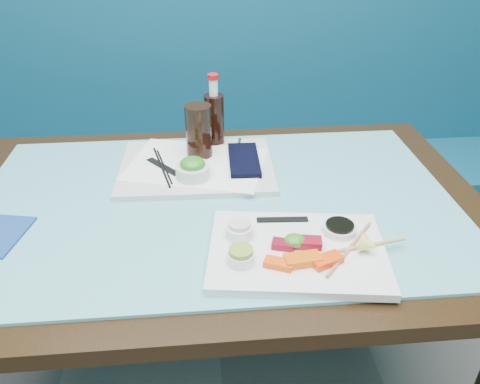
{
  "coord_description": "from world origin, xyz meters",
  "views": [
    {
      "loc": [
        -0.03,
        0.44,
        1.41
      ],
      "look_at": [
        0.06,
        1.42,
        0.8
      ],
      "focal_mm": 35.0,
      "sensor_mm": 36.0,
      "label": 1
    }
  ],
  "objects": [
    {
      "name": "booth_bench",
      "position": [
        0.0,
        2.29,
        0.37
      ],
      "size": [
        3.0,
        0.56,
        1.17
      ],
      "color": "navy",
      "rests_on": "ground"
    },
    {
      "name": "dining_table",
      "position": [
        0.0,
        1.45,
        0.67
      ],
      "size": [
        1.4,
        0.9,
        0.75
      ],
      "color": "black",
      "rests_on": "ground"
    },
    {
      "name": "glass_top",
      "position": [
        0.0,
        1.45,
        0.75
      ],
      "size": [
        1.22,
        0.76,
        0.01
      ],
      "primitive_type": "cube",
      "color": "#5FB3BF",
      "rests_on": "dining_table"
    },
    {
      "name": "sashimi_plate",
      "position": [
        0.17,
        1.21,
        0.77
      ],
      "size": [
        0.41,
        0.32,
        0.02
      ],
      "primitive_type": "cube",
      "rotation": [
        0.0,
        0.0,
        -0.13
      ],
      "color": "white",
      "rests_on": "glass_top"
    },
    {
      "name": "salmon_left",
      "position": [
        0.12,
        1.16,
        0.78
      ],
      "size": [
        0.06,
        0.05,
        0.01
      ],
      "primitive_type": "cube",
      "rotation": [
        0.0,
        0.0,
        -0.39
      ],
      "color": "#FF500A",
      "rests_on": "sashimi_plate"
    },
    {
      "name": "salmon_mid",
      "position": [
        0.17,
        1.16,
        0.79
      ],
      "size": [
        0.08,
        0.04,
        0.02
      ],
      "primitive_type": "cube",
      "rotation": [
        0.0,
        0.0,
        0.12
      ],
      "color": "#ED5A09",
      "rests_on": "sashimi_plate"
    },
    {
      "name": "salmon_right",
      "position": [
        0.22,
        1.16,
        0.79
      ],
      "size": [
        0.07,
        0.05,
        0.02
      ],
      "primitive_type": "cube",
      "rotation": [
        0.0,
        0.0,
        0.4
      ],
      "color": "#FF400A",
      "rests_on": "sashimi_plate"
    },
    {
      "name": "tuna_left",
      "position": [
        0.14,
        1.22,
        0.79
      ],
      "size": [
        0.05,
        0.04,
        0.02
      ],
      "primitive_type": "cube",
      "rotation": [
        0.0,
        0.0,
        -0.3
      ],
      "color": "maroon",
      "rests_on": "sashimi_plate"
    },
    {
      "name": "tuna_right",
      "position": [
        0.19,
        1.22,
        0.79
      ],
      "size": [
        0.06,
        0.04,
        0.02
      ],
      "primitive_type": "cube",
      "rotation": [
        0.0,
        0.0,
        -0.18
      ],
      "color": "maroon",
      "rests_on": "sashimi_plate"
    },
    {
      "name": "seaweed_garnish",
      "position": [
        0.16,
        1.22,
        0.79
      ],
      "size": [
        0.05,
        0.05,
        0.03
      ],
      "primitive_type": "ellipsoid",
      "rotation": [
        0.0,
        0.0,
        0.06
      ],
      "color": "#35831E",
      "rests_on": "sashimi_plate"
    },
    {
      "name": "ramekin_wasabi",
      "position": [
        0.04,
        1.18,
        0.79
      ],
      "size": [
        0.07,
        0.07,
        0.02
      ],
      "primitive_type": "cylinder",
      "rotation": [
        0.0,
        0.0,
        0.27
      ],
      "color": "white",
      "rests_on": "sashimi_plate"
    },
    {
      "name": "wasabi_fill",
      "position": [
        0.04,
        1.18,
        0.81
      ],
      "size": [
        0.06,
        0.06,
        0.01
      ],
      "primitive_type": "cylinder",
      "rotation": [
        0.0,
        0.0,
        0.28
      ],
      "color": "olive",
      "rests_on": "ramekin_wasabi"
    },
    {
      "name": "ramekin_ginger",
      "position": [
        0.05,
        1.27,
        0.79
      ],
      "size": [
        0.08,
        0.08,
        0.03
      ],
      "primitive_type": "cylinder",
      "rotation": [
        0.0,
        0.0,
        0.43
      ],
      "color": "white",
      "rests_on": "sashimi_plate"
    },
    {
      "name": "ginger_fill",
      "position": [
        0.05,
        1.27,
        0.81
      ],
      "size": [
        0.06,
        0.06,
        0.01
      ],
      "primitive_type": "cylinder",
      "rotation": [
        0.0,
        0.0,
        0.37
      ],
      "color": "beige",
      "rests_on": "ramekin_ginger"
    },
    {
      "name": "soy_dish",
      "position": [
        0.27,
        1.26,
        0.78
      ],
      "size": [
        0.1,
        0.1,
        0.02
      ],
      "primitive_type": "cylinder",
      "rotation": [
        0.0,
        0.0,
        0.42
      ],
      "color": "silver",
      "rests_on": "sashimi_plate"
    },
    {
      "name": "soy_fill",
      "position": [
        0.27,
        1.26,
        0.8
      ],
      "size": [
        0.08,
        0.08,
        0.01
      ],
      "primitive_type": "cylinder",
      "rotation": [
        0.0,
        0.0,
        0.26
      ],
      "color": "black",
      "rests_on": "soy_dish"
    },
    {
      "name": "lemon_wedge",
      "position": [
        0.31,
        1.18,
        0.8
      ],
      "size": [
        0.05,
        0.06,
        0.04
      ],
      "primitive_type": "cone",
      "rotation": [
        1.57,
        0.0,
        0.88
      ],
      "color": "#FFF178",
      "rests_on": "sashimi_plate"
    },
    {
      "name": "chopstick_sleeve",
      "position": [
        0.15,
        1.32,
        0.78
      ],
      "size": [
        0.12,
        0.03,
        0.0
      ],
      "primitive_type": "cube",
      "rotation": [
        0.0,
        0.0,
        -0.06
      ],
      "color": "black",
      "rests_on": "sashimi_plate"
    },
    {
      "name": "wooden_chopstick_a",
      "position": [
        0.28,
        1.2,
        0.78
      ],
      "size": [
        0.15,
        0.17,
        0.01
      ],
      "primitive_type": "cylinder",
      "rotation": [
        1.57,
        0.0,
        -0.7
      ],
      "color": "#B07953",
      "rests_on": "sashimi_plate"
    },
    {
      "name": "wooden_chopstick_b",
      "position": [
        0.29,
        1.2,
        0.78
      ],
      "size": [
        0.24,
        0.05,
        0.01
      ],
      "primitive_type": "cylinder",
      "rotation": [
        1.57,
        0.0,
        -1.39
      ],
      "color": "tan",
      "rests_on": "sashimi_plate"
    },
    {
      "name": "serving_tray",
      "position": [
        -0.05,
        1.62,
        0.77
      ],
      "size": [
        0.44,
        0.33,
        0.02
      ],
      "primitive_type": "cube",
      "rotation": [
        0.0,
        0.0,
        -0.03
      ],
      "color": "silver",
      "rests_on": "glass_top"
    },
    {
      "name": "paper_placemat",
      "position": [
        -0.05,
        1.62,
        0.78
      ],
      "size": [
        0.43,
        0.36,
        0.0
      ],
      "primitive_type": "cube",
      "rotation": [
        0.0,
        0.0,
        -0.28
      ],
      "color": "white",
      "rests_on": "serving_tray"
    },
    {
      "name": "seaweed_bowl",
      "position": [
        -0.06,
        1.54,
        0.79
      ],
      "size": [
        0.12,
        0.12,
        0.04
      ],
      "primitive_type": "cylinder",
      "rotation": [
        0.0,
        0.0,
        0.41
      ],
      "color": "silver",
      "rests_on": "serving_tray"
    },
    {
      "name": "seaweed_salad",
      "position": [
        -0.06,
        1.54,
        0.82
      ],
      "size": [
        0.08,
        0.08,
        0.03
      ],
      "primitive_type": "ellipsoid",
      "rotation": [
        0.0,
        0.0,
        0.12
      ],
      "color": "#2B821E",
      "rests_on": "seaweed_bowl"
    },
    {
      "name": "cola_glass",
      "position": [
        -0.04,
        1.67,
        0.85
      ],
      "size": [
        0.08,
        0.08,
        0.15
      ],
      "primitive_type": "cylinder",
      "rotation": [
        0.0,
        0.0,
        -0.02
      ],
      "color": "black",
      "rests_on": "serving_tray"
    },
    {
      "name": "navy_pouch",
      "position": [
        0.09,
        1.62,
        0.78
      ],
      "size": [
        0.09,
        0.2,
        0.02
      ],
      "primitive_type": "cube",
      "rotation": [
        0.0,
        0.0,
        -0.03
      ],
      "color": "black",
      "rests_on": "serving_tray"
    },
    {
      "name": "fork",
      "position": [
        0.08,
        1.72,
        0.78
      ],
      "size": [
        0.02,
        0.08,
        0.01
      ],
      "primitive_type": "cylinder",
      "rotation": [
        1.57,
        0.0,
        -0.18
      ],
      "color": "white",
      "rests_on": "serving_tray"
    },
    {
      "name": "black_chopstick_a",
      "position": [
        -0.14,
        1.61,
        0.78
      ],
      "size": [
        0.06,
        0.23,
        0.01
      ],
      "primitive_type": "cylinder",
      "rotation": [
        1.57,
        0.0,
        0.24
      ],
      "color": "black",
      "rests_on": "serving_tray"
    },
    {
      "name": "black_chopstick_b",
      "position": [
        -0.14,
        1.61,
        0.78
      ],
      "size": [
        0.06,
        0.2,
        0.01
      ],
      "primitive_type": "cylinder",
      "rotation": [
        1.57,
        0.0,
        0.25
      ],
      "color": "black",
      "rests_on": "serving_tray"
    },
    {
      "name": "tray_sleeve",
      "position": [
        -0.14,
        1.61,
        0.78
      ],
      "size": [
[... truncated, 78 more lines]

